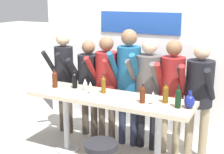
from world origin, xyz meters
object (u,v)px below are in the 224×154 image
Objects in this scene: person_left at (89,78)px; wine_glass_0 at (90,85)px; person_right at (172,85)px; wine_glass_1 at (85,82)px; wine_bottle_3 at (142,94)px; tasting_table at (109,106)px; wine_bottle_4 at (75,80)px; person_center_left at (106,78)px; person_center_right at (148,83)px; person_far_right at (199,90)px; person_far_left at (64,70)px; wine_bottle_5 at (166,93)px; wine_bottle_0 at (178,97)px; wine_bottle_2 at (55,79)px; person_center at (128,75)px; decorative_vase at (189,101)px; wine_glass_2 at (153,95)px; wine_bottle_1 at (104,84)px.

person_left is 9.22× the size of wine_glass_0.
wine_glass_1 is (-1.16, -0.50, 0.03)m from person_right.
tasting_table is at bearing 173.43° from wine_bottle_3.
wine_bottle_3 is at bearing -9.33° from wine_bottle_4.
person_center_right is (0.68, 0.05, -0.01)m from person_center_left.
person_left is 1.78m from person_far_right.
wine_glass_1 is (0.68, -0.45, -0.01)m from person_far_left.
person_far_left is 1.97m from wine_bottle_5.
wine_bottle_0 is (0.62, -0.64, 0.05)m from person_center_right.
wine_bottle_4 is at bearing 170.67° from wine_bottle_3.
wine_bottle_0 is at bearing -11.44° from person_left.
person_far_right is 0.67m from wine_bottle_0.
person_center_left reaches higher than wine_glass_1.
wine_bottle_3 is at bearing -3.38° from wine_bottle_2.
wine_glass_1 is at bearing 143.44° from wine_glass_0.
person_far_left is 0.64m from wine_bottle_4.
person_center is 8.39× the size of decorative_vase.
wine_bottle_2 is 1.59m from wine_glass_2.
person_far_left is 6.20× the size of wine_bottle_2.
wine_bottle_2 is at bearing 178.40° from tasting_table.
wine_bottle_3 is 1.43× the size of wine_glass_0.
person_center_right is 6.44× the size of wine_bottle_4.
person_far_left reaches higher than person_center_left.
wine_bottle_1 is (0.99, -0.45, -0.00)m from person_far_left.
person_far_left is 0.56m from wine_bottle_2.
tasting_table is at bearing -31.89° from person_left.
person_center reaches higher than person_far_right.
person_far_left is 1.02× the size of person_center_right.
person_far_left is 9.92× the size of wine_glass_0.
wine_glass_1 reaches higher than tasting_table.
person_center is 0.33m from person_center_right.
person_center_left reaches higher than wine_bottle_4.
wine_bottle_3 is (1.64, -0.61, -0.01)m from person_far_left.
person_center_left reaches higher than wine_bottle_3.
tasting_table is 10.66× the size of decorative_vase.
tasting_table is 13.25× the size of wine_glass_1.
person_center_right is 6.24× the size of wine_bottle_1.
person_center_left reaches higher than wine_bottle_0.
tasting_table is 0.39m from wine_glass_0.
person_far_right is 0.82m from wine_glass_2.
wine_bottle_2 is (0.20, -0.52, 0.00)m from person_far_left.
wine_glass_0 is at bearing -82.31° from person_center_left.
wine_glass_2 is (1.10, -0.17, 0.00)m from wine_glass_1.
person_far_left is at bearing -171.23° from person_far_right.
person_far_right is 9.60× the size of wine_glass_2.
wine_glass_1 is 1.55m from decorative_vase.
wine_bottle_5 is at bearing 47.87° from wine_glass_2.
decorative_vase is (1.43, -0.54, -0.01)m from person_center_left.
person_far_left reaches higher than wine_bottle_1.
person_center is at bearing 33.36° from wine_bottle_4.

